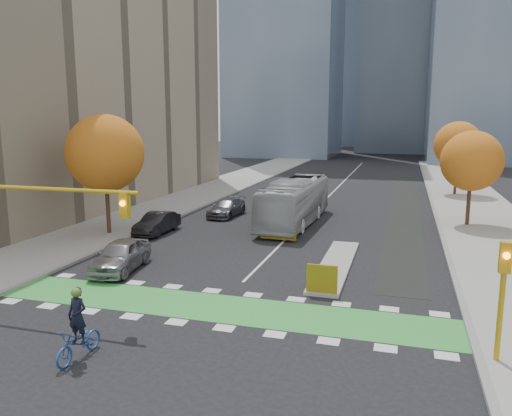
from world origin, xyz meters
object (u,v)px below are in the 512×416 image
Objects in this scene: tree_east_far at (458,145)px; bus at (295,202)px; traffic_signal_east at (503,284)px; cyclist at (79,335)px; hazard_board at (322,279)px; parked_car_a at (121,255)px; parked_car_b at (157,223)px; tree_west at (105,153)px; tree_east_near at (472,161)px; traffic_signal_west at (21,213)px; parked_car_c at (227,208)px.

tree_east_far is 23.03m from bus.
cyclist is at bearing -164.93° from traffic_signal_east.
parked_car_a reaches higher than hazard_board.
tree_east_far reaches higher than parked_car_b.
tree_east_far is at bearing 56.88° from bus.
cyclist is at bearing -60.15° from tree_west.
tree_east_near is 23.10m from parked_car_b.
bus is 2.74× the size of parked_car_b.
parked_car_b is (-21.50, -24.70, -4.50)m from tree_east_far.
traffic_signal_west is (-20.43, -38.51, -1.21)m from tree_east_far.
bus is at bearing -8.77° from parked_car_c.
tree_east_near is 16.01m from tree_east_far.
tree_west is 5.87m from parked_car_b.
tree_west reaches higher than parked_car_b.
bus is (-13.01, -18.67, -3.53)m from tree_east_far.
cyclist reaches higher than hazard_board.
cyclist is 0.55× the size of parked_car_b.
hazard_board is at bearing -12.12° from parked_car_a.
hazard_board is 15.81m from bus.
parked_car_a is (-6.26, -14.33, -0.89)m from bus.
traffic_signal_west is at bearing -108.74° from bus.
parked_car_b is at bearing -142.88° from bus.
parked_car_b is at bearing -105.41° from parked_car_c.
tree_east_near is 13.18m from bus.
traffic_signal_west is 2.08× the size of traffic_signal_east.
tree_east_near reaches higher than hazard_board.
traffic_signal_east is at bearing -59.20° from bus.
traffic_signal_west is at bearing -117.95° from tree_east_far.
parked_car_c is at bearing 81.10° from parked_car_a.
tree_east_near is 22.66m from traffic_signal_east.
hazard_board is 0.31× the size of parked_car_b.
hazard_board is 19.93m from tree_east_near.
parked_car_a is at bearing 175.75° from hazard_board.
tree_east_near is (8.00, 17.80, 4.06)m from hazard_board.
traffic_signal_west reaches higher than parked_car_b.
traffic_signal_west reaches higher than cyclist.
traffic_signal_east is at bearing 0.01° from traffic_signal_west.
tree_east_near reaches higher than traffic_signal_east.
bus is (7.42, 19.84, -2.33)m from traffic_signal_west.
cyclist reaches higher than parked_car_b.
traffic_signal_east is at bearing -29.07° from tree_west.
tree_east_near is at bearing 63.85° from cyclist.
traffic_signal_west reaches higher than traffic_signal_east.
parked_car_c is (-18.50, -1.38, -4.17)m from tree_east_near.
cyclist is 23.53m from bus.
parked_car_a is (-17.28, 5.51, -1.92)m from traffic_signal_east.
tree_east_near is 1.47× the size of parked_car_a.
hazard_board is 0.20× the size of tree_east_near.
tree_east_near reaches higher than parked_car_b.
bus is 10.45m from parked_car_b.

